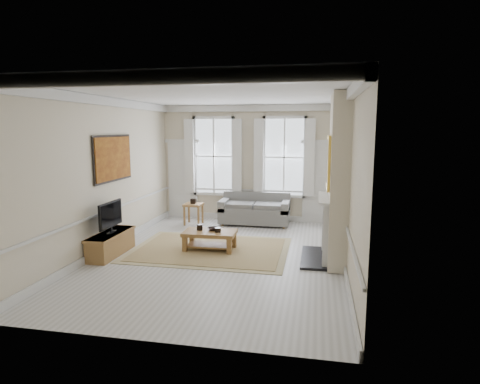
% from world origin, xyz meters
% --- Properties ---
extents(floor, '(7.20, 7.20, 0.00)m').
position_xyz_m(floor, '(0.00, 0.00, 0.00)').
color(floor, '#B7B5AD').
rests_on(floor, ground).
extents(ceiling, '(7.20, 7.20, 0.00)m').
position_xyz_m(ceiling, '(0.00, 0.00, 3.40)').
color(ceiling, white).
rests_on(ceiling, back_wall).
extents(back_wall, '(5.20, 0.00, 5.20)m').
position_xyz_m(back_wall, '(0.00, 3.60, 1.70)').
color(back_wall, beige).
rests_on(back_wall, floor).
extents(left_wall, '(0.00, 7.20, 7.20)m').
position_xyz_m(left_wall, '(-2.60, 0.00, 1.70)').
color(left_wall, beige).
rests_on(left_wall, floor).
extents(right_wall, '(0.00, 7.20, 7.20)m').
position_xyz_m(right_wall, '(2.60, 0.00, 1.70)').
color(right_wall, beige).
rests_on(right_wall, floor).
extents(window_left, '(1.26, 0.20, 2.20)m').
position_xyz_m(window_left, '(-1.05, 3.55, 1.90)').
color(window_left, '#B2BCC6').
rests_on(window_left, back_wall).
extents(window_right, '(1.26, 0.20, 2.20)m').
position_xyz_m(window_right, '(1.05, 3.55, 1.90)').
color(window_right, '#B2BCC6').
rests_on(window_right, back_wall).
extents(door_left, '(0.90, 0.08, 2.30)m').
position_xyz_m(door_left, '(-2.05, 3.56, 1.15)').
color(door_left, silver).
rests_on(door_left, floor).
extents(door_right, '(0.90, 0.08, 2.30)m').
position_xyz_m(door_right, '(2.05, 3.56, 1.15)').
color(door_right, silver).
rests_on(door_right, floor).
extents(painting, '(0.05, 1.66, 1.06)m').
position_xyz_m(painting, '(-2.56, 0.30, 2.05)').
color(painting, '#AE6C1D').
rests_on(painting, left_wall).
extents(chimney_breast, '(0.35, 1.70, 3.38)m').
position_xyz_m(chimney_breast, '(2.43, 0.20, 1.70)').
color(chimney_breast, beige).
rests_on(chimney_breast, floor).
extents(hearth, '(0.55, 1.50, 0.05)m').
position_xyz_m(hearth, '(2.00, 0.20, 0.03)').
color(hearth, black).
rests_on(hearth, floor).
extents(fireplace, '(0.21, 1.45, 1.33)m').
position_xyz_m(fireplace, '(2.20, 0.20, 0.73)').
color(fireplace, silver).
rests_on(fireplace, floor).
extents(mirror, '(0.06, 1.26, 1.06)m').
position_xyz_m(mirror, '(2.21, 0.20, 2.05)').
color(mirror, gold).
rests_on(mirror, chimney_breast).
extents(sofa, '(1.97, 0.96, 0.89)m').
position_xyz_m(sofa, '(0.27, 3.11, 0.37)').
color(sofa, slate).
rests_on(sofa, floor).
extents(side_table, '(0.51, 0.51, 0.60)m').
position_xyz_m(side_table, '(-1.45, 2.70, 0.49)').
color(side_table, brown).
rests_on(side_table, floor).
extents(rug, '(3.50, 2.60, 0.02)m').
position_xyz_m(rug, '(-0.33, 0.37, 0.01)').
color(rug, olive).
rests_on(rug, floor).
extents(coffee_table, '(1.19, 0.71, 0.44)m').
position_xyz_m(coffee_table, '(-0.33, 0.37, 0.36)').
color(coffee_table, brown).
rests_on(coffee_table, rug).
extents(ceramic_pot_a, '(0.13, 0.13, 0.13)m').
position_xyz_m(ceramic_pot_a, '(-0.58, 0.42, 0.51)').
color(ceramic_pot_a, black).
rests_on(ceramic_pot_a, coffee_table).
extents(ceramic_pot_b, '(0.14, 0.14, 0.10)m').
position_xyz_m(ceramic_pot_b, '(-0.13, 0.32, 0.49)').
color(ceramic_pot_b, black).
rests_on(ceramic_pot_b, coffee_table).
extents(bowl, '(0.33, 0.33, 0.06)m').
position_xyz_m(bowl, '(-0.28, 0.47, 0.47)').
color(bowl, black).
rests_on(bowl, coffee_table).
extents(tv_stand, '(0.44, 1.38, 0.49)m').
position_xyz_m(tv_stand, '(-2.34, -0.38, 0.25)').
color(tv_stand, brown).
rests_on(tv_stand, floor).
extents(tv, '(0.08, 0.90, 0.68)m').
position_xyz_m(tv, '(-2.32, -0.38, 0.89)').
color(tv, black).
rests_on(tv, tv_stand).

